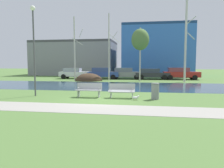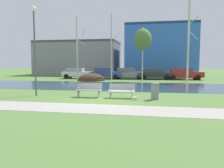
# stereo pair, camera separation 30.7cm
# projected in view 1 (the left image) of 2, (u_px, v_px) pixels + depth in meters

# --- Properties ---
(ground_plane) EXTENTS (120.00, 120.00, 0.00)m
(ground_plane) POSITION_uv_depth(u_px,v_px,m) (122.00, 84.00, 22.50)
(ground_plane) COLOR #517538
(paved_path_strip) EXTENTS (60.00, 2.15, 0.01)m
(paved_path_strip) POSITION_uv_depth(u_px,v_px,m) (91.00, 109.00, 10.32)
(paved_path_strip) COLOR #9E998E
(paved_path_strip) RESTS_ON ground
(river_band) EXTENTS (80.00, 8.16, 0.01)m
(river_band) POSITION_uv_depth(u_px,v_px,m) (119.00, 86.00, 20.59)
(river_band) COLOR #284256
(river_band) RESTS_ON ground
(soil_mound) EXTENTS (3.28, 2.76, 1.83)m
(soil_mound) POSITION_uv_depth(u_px,v_px,m) (89.00, 81.00, 26.89)
(soil_mound) COLOR #423021
(soil_mound) RESTS_ON ground
(bench_left) EXTENTS (1.60, 0.56, 0.87)m
(bench_left) POSITION_uv_depth(u_px,v_px,m) (89.00, 90.00, 13.80)
(bench_left) COLOR #9EA0A3
(bench_left) RESTS_ON ground
(bench_right) EXTENTS (1.60, 0.56, 0.87)m
(bench_right) POSITION_uv_depth(u_px,v_px,m) (122.00, 90.00, 13.47)
(bench_right) COLOR #9EA0A3
(bench_right) RESTS_ON ground
(trash_bin) EXTENTS (0.48, 0.48, 0.96)m
(trash_bin) POSITION_uv_depth(u_px,v_px,m) (155.00, 91.00, 12.96)
(trash_bin) COLOR gray
(trash_bin) RESTS_ON ground
(seagull) EXTENTS (0.45, 0.17, 0.26)m
(seagull) POSITION_uv_depth(u_px,v_px,m) (136.00, 98.00, 12.78)
(seagull) COLOR white
(seagull) RESTS_ON ground
(streetlamp) EXTENTS (0.32, 0.32, 5.73)m
(streetlamp) POSITION_uv_depth(u_px,v_px,m) (34.00, 37.00, 14.02)
(streetlamp) COLOR #4C4C51
(streetlamp) RESTS_ON ground
(birch_far_left) EXTENTS (1.20, 2.18, 7.64)m
(birch_far_left) POSITION_uv_depth(u_px,v_px,m) (75.00, 48.00, 26.52)
(birch_far_left) COLOR beige
(birch_far_left) RESTS_ON ground
(birch_left) EXTENTS (1.45, 2.44, 8.10)m
(birch_left) POSITION_uv_depth(u_px,v_px,m) (109.00, 47.00, 26.86)
(birch_left) COLOR beige
(birch_left) RESTS_ON ground
(birch_center_left) EXTENTS (2.07, 2.07, 6.25)m
(birch_center_left) POSITION_uv_depth(u_px,v_px,m) (140.00, 40.00, 25.74)
(birch_center_left) COLOR #BCB7A8
(birch_center_left) RESTS_ON ground
(birch_center) EXTENTS (1.18, 2.01, 9.13)m
(birch_center) POSITION_uv_depth(u_px,v_px,m) (186.00, 41.00, 24.65)
(birch_center) COLOR beige
(birch_center) RESTS_ON ground
(parked_van_nearest_white) EXTENTS (4.14, 2.21, 1.45)m
(parked_van_nearest_white) POSITION_uv_depth(u_px,v_px,m) (74.00, 73.00, 30.59)
(parked_van_nearest_white) COLOR silver
(parked_van_nearest_white) RESTS_ON ground
(parked_sedan_second_blue) EXTENTS (4.22, 2.19, 1.52)m
(parked_sedan_second_blue) POSITION_uv_depth(u_px,v_px,m) (103.00, 73.00, 29.86)
(parked_sedan_second_blue) COLOR #2D4793
(parked_sedan_second_blue) RESTS_ON ground
(parked_hatch_third_grey) EXTENTS (4.28, 2.12, 1.50)m
(parked_hatch_third_grey) POSITION_uv_depth(u_px,v_px,m) (126.00, 73.00, 29.73)
(parked_hatch_third_grey) COLOR slate
(parked_hatch_third_grey) RESTS_ON ground
(parked_wagon_fourth_dark) EXTENTS (4.53, 2.13, 1.42)m
(parked_wagon_fourth_dark) POSITION_uv_depth(u_px,v_px,m) (152.00, 74.00, 29.20)
(parked_wagon_fourth_dark) COLOR #282B30
(parked_wagon_fourth_dark) RESTS_ON ground
(parked_suv_fifth_red) EXTENTS (4.69, 2.12, 1.54)m
(parked_suv_fifth_red) POSITION_uv_depth(u_px,v_px,m) (180.00, 73.00, 28.81)
(parked_suv_fifth_red) COLOR maroon
(parked_suv_fifth_red) RESTS_ON ground
(building_grey_warehouse) EXTENTS (14.52, 7.95, 6.06)m
(building_grey_warehouse) POSITION_uv_depth(u_px,v_px,m) (75.00, 58.00, 40.73)
(building_grey_warehouse) COLOR gray
(building_grey_warehouse) RESTS_ON ground
(building_blue_store) EXTENTS (11.16, 9.62, 8.40)m
(building_blue_store) POSITION_uv_depth(u_px,v_px,m) (157.00, 51.00, 38.22)
(building_blue_store) COLOR #3870C6
(building_blue_store) RESTS_ON ground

